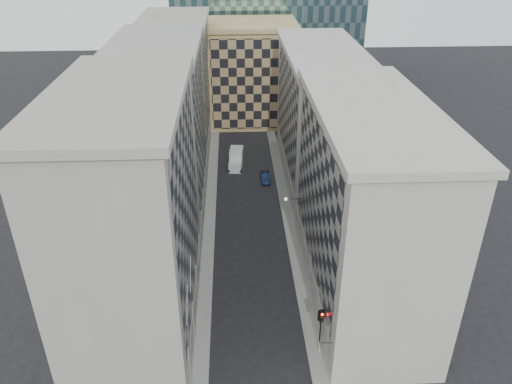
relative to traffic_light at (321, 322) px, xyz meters
name	(u,v)px	position (x,y,z in m)	size (l,w,h in m)	color
sidewalk_west	(210,218)	(-10.94, 23.55, -3.27)	(1.50, 100.00, 0.15)	gray
sidewalk_east	(288,216)	(-0.44, 23.55, -3.27)	(1.50, 100.00, 0.15)	gray
bldg_left_a	(134,220)	(-16.57, 4.55, 8.48)	(10.80, 22.80, 23.70)	gray
bldg_left_b	(163,133)	(-16.57, 26.55, 7.98)	(10.80, 22.80, 22.70)	gray
bldg_left_c	(178,86)	(-16.57, 48.55, 7.48)	(10.80, 22.80, 21.70)	gray
bldg_right_a	(363,206)	(5.19, 8.55, 6.98)	(10.80, 26.80, 20.70)	#ADA99F
bldg_right_b	(319,116)	(5.21, 35.55, 6.50)	(10.80, 28.80, 19.70)	#ADA99F
tan_block	(252,72)	(-3.69, 61.44, 6.09)	(16.80, 14.80, 18.80)	tan
flagpoles_left	(189,289)	(-11.59, -0.45, 4.66)	(0.10, 6.33, 2.33)	gray
bracket_lamp	(287,199)	(-1.31, 17.55, 2.86)	(1.98, 0.36, 0.36)	black
traffic_light	(321,322)	(0.00, 0.00, 0.00)	(0.56, 0.51, 4.46)	black
box_truck	(236,159)	(-7.16, 39.67, -2.14)	(2.54, 5.22, 2.77)	silver
dark_car	(265,177)	(-2.80, 34.19, -2.70)	(1.35, 3.88, 1.28)	#0F1C38
shop_sign	(319,347)	(-0.73, -3.45, 0.49)	(1.20, 0.77, 0.86)	black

